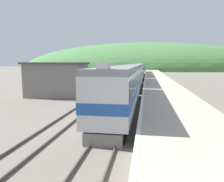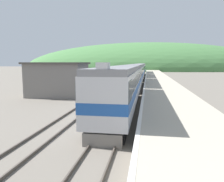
{
  "view_description": "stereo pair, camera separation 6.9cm",
  "coord_description": "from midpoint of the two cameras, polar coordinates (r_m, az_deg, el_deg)",
  "views": [
    {
      "loc": [
        2.32,
        7.23,
        4.64
      ],
      "look_at": [
        -0.23,
        23.27,
        2.52
      ],
      "focal_mm": 35.0,
      "sensor_mm": 36.0,
      "label": 1
    },
    {
      "loc": [
        2.39,
        7.24,
        4.64
      ],
      "look_at": [
        -0.23,
        23.27,
        2.52
      ],
      "focal_mm": 35.0,
      "sensor_mm": 36.0,
      "label": 2
    }
  ],
  "objects": [
    {
      "name": "track_main",
      "position": [
        62.97,
        6.88,
        3.23
      ],
      "size": [
        1.52,
        180.0,
        0.16
      ],
      "color": "#4C443D",
      "rests_on": "ground"
    },
    {
      "name": "carriage_third",
      "position": [
        62.32,
        6.89,
        5.26
      ],
      "size": [
        2.88,
        19.89,
        4.29
      ],
      "color": "black",
      "rests_on": "ground"
    },
    {
      "name": "siding_train",
      "position": [
        54.12,
        2.32,
        4.47
      ],
      "size": [
        2.9,
        35.16,
        3.57
      ],
      "color": "black",
      "rests_on": "ground"
    },
    {
      "name": "carriage_fourth",
      "position": [
        83.07,
        7.44,
        5.79
      ],
      "size": [
        2.88,
        19.89,
        4.29
      ],
      "color": "black",
      "rests_on": "ground"
    },
    {
      "name": "express_train_lead_car",
      "position": [
        20.92,
        2.52,
        1.13
      ],
      "size": [
        2.89,
        19.47,
        4.65
      ],
      "color": "black",
      "rests_on": "ground"
    },
    {
      "name": "distant_hills",
      "position": [
        146.88,
        8.15,
        5.56
      ],
      "size": [
        165.3,
        74.39,
        34.99
      ],
      "color": "#477A42",
      "rests_on": "ground"
    },
    {
      "name": "track_siding",
      "position": [
        63.25,
        3.28,
        3.29
      ],
      "size": [
        1.51,
        180.0,
        0.16
      ],
      "color": "#4C443D",
      "rests_on": "ground"
    },
    {
      "name": "platform",
      "position": [
        43.04,
        12.31,
        1.72
      ],
      "size": [
        6.05,
        140.0,
        0.97
      ],
      "color": "#B2A893",
      "rests_on": "ground"
    },
    {
      "name": "station_shed",
      "position": [
        30.92,
        -14.23,
        2.97
      ],
      "size": [
        7.98,
        5.42,
        4.68
      ],
      "color": "slate",
      "rests_on": "ground"
    },
    {
      "name": "carriage_second",
      "position": [
        41.59,
        5.79,
        4.22
      ],
      "size": [
        2.88,
        19.89,
        4.29
      ],
      "color": "black",
      "rests_on": "ground"
    }
  ]
}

